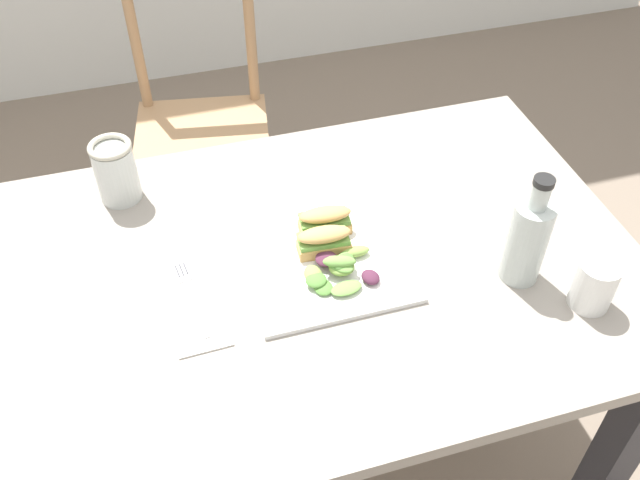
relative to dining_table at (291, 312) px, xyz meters
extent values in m
cube|color=gray|center=(0.00, 0.00, 0.11)|extent=(1.34, 0.84, 0.03)
cube|color=#2D2D33|center=(0.60, -0.35, -0.26)|extent=(0.07, 0.07, 0.71)
cube|color=#2D2D33|center=(-0.60, 0.35, -0.26)|extent=(0.07, 0.07, 0.71)
cube|color=#2D2D33|center=(0.60, 0.35, -0.26)|extent=(0.07, 0.07, 0.71)
cylinder|color=tan|center=(-0.25, 0.74, -0.40)|extent=(0.03, 0.03, 0.43)
cylinder|color=tan|center=(0.09, 0.69, -0.40)|extent=(0.03, 0.03, 0.43)
cylinder|color=tan|center=(-0.19, 1.08, -0.40)|extent=(0.03, 0.03, 0.43)
cylinder|color=tan|center=(0.15, 1.02, -0.40)|extent=(0.03, 0.03, 0.43)
cube|color=tan|center=(-0.05, 0.88, -0.18)|extent=(0.46, 0.46, 0.02)
cylinder|color=tan|center=(-0.19, 1.09, 0.04)|extent=(0.03, 0.03, 0.42)
cylinder|color=tan|center=(0.15, 1.03, 0.04)|extent=(0.03, 0.03, 0.42)
cube|color=white|center=(0.07, 0.00, 0.13)|extent=(0.30, 0.30, 0.01)
cube|color=tan|center=(0.07, 0.02, 0.14)|extent=(0.10, 0.05, 0.02)
cube|color=#6B9E47|center=(0.07, 0.02, 0.16)|extent=(0.10, 0.05, 0.01)
ellipsoid|color=tan|center=(0.07, 0.02, 0.18)|extent=(0.10, 0.05, 0.02)
cube|color=tan|center=(0.09, 0.07, 0.14)|extent=(0.10, 0.05, 0.02)
cube|color=#6B9E47|center=(0.09, 0.08, 0.16)|extent=(0.10, 0.05, 0.01)
ellipsoid|color=tan|center=(0.09, 0.07, 0.18)|extent=(0.10, 0.05, 0.02)
ellipsoid|color=#518438|center=(0.05, -0.07, 0.14)|extent=(0.03, 0.04, 0.01)
ellipsoid|color=#84A84C|center=(0.09, -0.05, 0.15)|extent=(0.05, 0.05, 0.02)
ellipsoid|color=#6B9E47|center=(0.08, -0.04, 0.16)|extent=(0.07, 0.04, 0.02)
ellipsoid|color=#518438|center=(0.09, -0.04, 0.16)|extent=(0.06, 0.05, 0.02)
ellipsoid|color=#6B9E47|center=(0.08, -0.04, 0.16)|extent=(0.06, 0.07, 0.01)
ellipsoid|color=#4C2338|center=(0.13, -0.08, 0.14)|extent=(0.04, 0.04, 0.02)
ellipsoid|color=#518438|center=(0.04, -0.06, 0.15)|extent=(0.04, 0.04, 0.01)
ellipsoid|color=#84A84C|center=(0.13, -0.01, 0.14)|extent=(0.05, 0.03, 0.02)
ellipsoid|color=#6B9E47|center=(0.08, -0.09, 0.14)|extent=(0.06, 0.04, 0.01)
ellipsoid|color=#4C2338|center=(0.07, -0.02, 0.15)|extent=(0.05, 0.05, 0.01)
ellipsoid|color=#84A84C|center=(0.04, -0.04, 0.14)|extent=(0.03, 0.04, 0.02)
ellipsoid|color=#6B9E47|center=(0.09, -0.03, 0.15)|extent=(0.05, 0.06, 0.01)
cube|color=silver|center=(-0.18, -0.03, 0.13)|extent=(0.10, 0.24, 0.00)
cube|color=silver|center=(-0.18, -0.05, 0.13)|extent=(0.03, 0.14, 0.00)
cube|color=silver|center=(-0.19, 0.04, 0.13)|extent=(0.03, 0.05, 0.00)
cube|color=#38383D|center=(-0.18, 0.05, 0.13)|extent=(0.01, 0.03, 0.00)
cube|color=#38383D|center=(-0.19, 0.05, 0.13)|extent=(0.01, 0.03, 0.00)
cube|color=#38383D|center=(-0.20, 0.05, 0.13)|extent=(0.01, 0.03, 0.00)
cylinder|color=black|center=(0.40, -0.13, 0.18)|extent=(0.07, 0.07, 0.12)
cylinder|color=#B2BCB7|center=(0.40, -0.13, 0.21)|extent=(0.07, 0.07, 0.17)
cylinder|color=#B2BCB7|center=(0.40, -0.13, 0.32)|extent=(0.03, 0.03, 0.05)
cylinder|color=black|center=(0.40, -0.13, 0.35)|extent=(0.04, 0.04, 0.01)
cylinder|color=#995623|center=(-0.28, 0.30, 0.17)|extent=(0.08, 0.08, 0.10)
cylinder|color=silver|center=(-0.28, 0.30, 0.18)|extent=(0.08, 0.08, 0.12)
torus|color=#B7B29E|center=(-0.28, 0.30, 0.25)|extent=(0.09, 0.09, 0.01)
cylinder|color=white|center=(0.49, -0.23, 0.17)|extent=(0.07, 0.07, 0.10)
camera|label=1|loc=(-0.20, -0.88, 1.08)|focal=39.27mm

